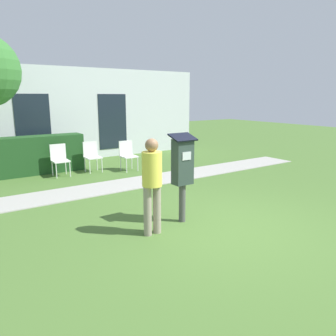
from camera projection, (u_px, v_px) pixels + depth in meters
The scene contains 9 objects.
ground_plane at pixel (227, 228), 5.62m from camera, with size 40.00×40.00×0.00m, color #476B2D.
sidewalk at pixel (130, 184), 8.46m from camera, with size 12.00×1.10×0.02m.
building_facade at pixel (74, 115), 11.39m from camera, with size 10.00×0.26×3.20m.
parking_meter at pixel (183, 166), 5.72m from camera, with size 0.44×0.31×1.59m.
person_standing at pixel (152, 179), 5.20m from camera, with size 0.32×0.32×1.58m.
outdoor_chair_left at pixel (59, 157), 9.24m from camera, with size 0.44×0.44×0.90m.
outdoor_chair_middle at pixel (92, 154), 9.77m from camera, with size 0.44×0.44×0.90m.
outdoor_chair_right at pixel (127, 153), 9.94m from camera, with size 0.44×0.44×0.90m.
hedge_row at pixel (31, 155), 9.43m from camera, with size 2.95×0.60×1.10m.
Camera 1 is at (-3.81, -3.77, 2.22)m, focal length 35.00 mm.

